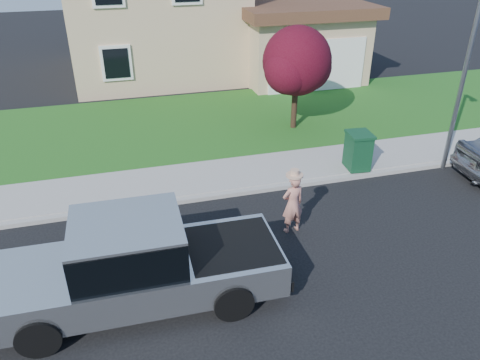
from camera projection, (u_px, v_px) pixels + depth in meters
name	position (u px, v px, depth m)	size (l,w,h in m)	color
ground	(247.00, 259.00, 10.78)	(80.00, 80.00, 0.00)	black
curb	(252.00, 191.00, 13.44)	(40.00, 0.20, 0.12)	gray
sidewalk	(242.00, 173.00, 14.37)	(40.00, 2.00, 0.15)	gray
lawn	(210.00, 122.00, 18.19)	(40.00, 7.00, 0.10)	#164B15
house	(181.00, 8.00, 23.45)	(14.00, 11.30, 6.85)	tan
pickup_truck	(137.00, 265.00, 9.17)	(5.87, 2.31, 1.91)	black
woman	(293.00, 203.00, 11.40)	(0.62, 0.46, 1.73)	tan
ornamental_tree	(298.00, 64.00, 16.51)	(2.70, 2.44, 3.71)	black
trash_bin	(358.00, 150.00, 14.27)	(0.77, 0.87, 1.15)	#0F3A20
street_lamp	(467.00, 68.00, 13.25)	(0.29, 0.73, 5.62)	slate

